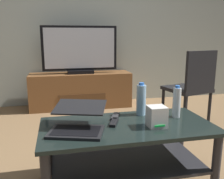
% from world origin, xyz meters
% --- Properties ---
extents(ground_plane, '(7.68, 7.68, 0.00)m').
position_xyz_m(ground_plane, '(0.00, 0.00, 0.00)').
color(ground_plane, olive).
extents(back_wall, '(6.40, 0.12, 2.80)m').
position_xyz_m(back_wall, '(0.00, 2.35, 1.40)').
color(back_wall, '#A8B2A8').
rests_on(back_wall, ground).
extents(coffee_table, '(1.22, 0.60, 0.46)m').
position_xyz_m(coffee_table, '(-0.00, -0.06, 0.32)').
color(coffee_table, black).
rests_on(coffee_table, ground).
extents(media_cabinet, '(1.51, 0.44, 0.53)m').
position_xyz_m(media_cabinet, '(-0.13, 2.03, 0.26)').
color(media_cabinet, brown).
rests_on(media_cabinet, ground).
extents(television, '(1.10, 0.20, 0.70)m').
position_xyz_m(television, '(-0.13, 2.01, 0.86)').
color(television, black).
rests_on(television, media_cabinet).
extents(dining_chair, '(0.53, 0.53, 0.92)m').
position_xyz_m(dining_chair, '(1.04, 0.85, 0.52)').
color(dining_chair, black).
rests_on(dining_chair, ground).
extents(laptop, '(0.44, 0.46, 0.16)m').
position_xyz_m(laptop, '(-0.35, -0.08, 0.52)').
color(laptop, black).
rests_on(laptop, coffee_table).
extents(router_box, '(0.12, 0.12, 0.15)m').
position_xyz_m(router_box, '(0.19, -0.14, 0.53)').
color(router_box, white).
rests_on(router_box, coffee_table).
extents(water_bottle_near, '(0.07, 0.07, 0.26)m').
position_xyz_m(water_bottle_near, '(0.17, 0.14, 0.58)').
color(water_bottle_near, '#99C6E5').
rests_on(water_bottle_near, coffee_table).
extents(water_bottle_far, '(0.06, 0.06, 0.25)m').
position_xyz_m(water_bottle_far, '(0.42, 0.02, 0.58)').
color(water_bottle_far, silver).
rests_on(water_bottle_far, coffee_table).
extents(cell_phone, '(0.10, 0.15, 0.01)m').
position_xyz_m(cell_phone, '(0.31, 0.13, 0.46)').
color(cell_phone, black).
rests_on(cell_phone, coffee_table).
extents(tv_remote, '(0.10, 0.16, 0.02)m').
position_xyz_m(tv_remote, '(-0.09, -0.02, 0.47)').
color(tv_remote, black).
rests_on(tv_remote, coffee_table).
extents(soundbar_remote, '(0.10, 0.16, 0.02)m').
position_xyz_m(soundbar_remote, '(-0.05, 0.11, 0.47)').
color(soundbar_remote, '#2D2D30').
rests_on(soundbar_remote, coffee_table).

